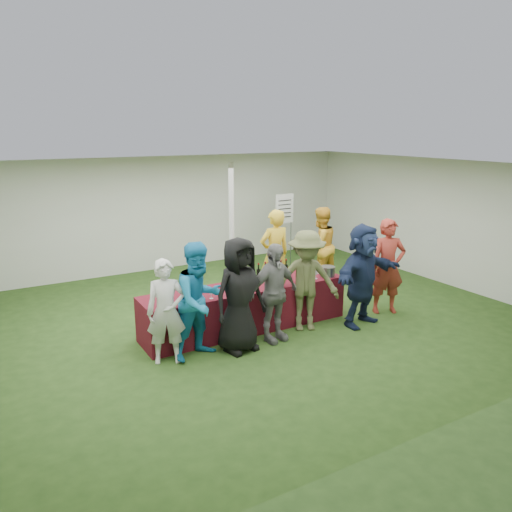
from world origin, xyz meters
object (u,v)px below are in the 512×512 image
customer_6 (388,267)px  customer_3 (274,293)px  serving_table (246,307)px  customer_4 (306,281)px  customer_2 (239,295)px  wine_list_sign (284,214)px  staff_pourer (275,254)px  customer_1 (200,300)px  customer_5 (363,275)px  staff_back (320,246)px  customer_0 (166,312)px  dump_bucket (328,271)px

customer_6 → customer_3: bearing=-155.7°
serving_table → customer_4: bearing=-32.5°
customer_2 → customer_4: 1.36m
wine_list_sign → customer_3: size_ratio=1.12×
staff_pourer → customer_6: 2.20m
customer_1 → customer_5: (2.92, -0.24, 0.01)m
serving_table → staff_back: staff_back is taller
customer_2 → wine_list_sign: bearing=40.0°
customer_0 → customer_3: customer_3 is taller
dump_bucket → customer_0: bearing=-174.3°
customer_2 → staff_pourer: bearing=37.0°
customer_5 → customer_6: size_ratio=1.02×
staff_pourer → customer_4: staff_pourer is taller
customer_0 → dump_bucket: bearing=24.1°
staff_back → customer_2: customer_2 is taller
customer_4 → dump_bucket: bearing=49.4°
customer_1 → customer_5: size_ratio=0.99×
customer_1 → customer_4: 1.96m
customer_4 → customer_5: bearing=7.5°
serving_table → customer_1: bearing=-151.3°
dump_bucket → customer_2: customer_2 is taller
staff_pourer → staff_back: (1.36, 0.30, -0.05)m
dump_bucket → customer_1: 2.69m
customer_1 → staff_pourer: bearing=22.7°
wine_list_sign → customer_6: (-0.06, -3.55, -0.44)m
dump_bucket → staff_back: size_ratio=0.15×
staff_pourer → customer_4: bearing=77.0°
wine_list_sign → staff_back: size_ratio=1.06×
customer_2 → customer_6: (3.12, 0.08, -0.01)m
customer_1 → customer_4: (1.95, 0.06, -0.02)m
serving_table → customer_3: customer_3 is taller
customer_3 → customer_5: size_ratio=0.90×
wine_list_sign → staff_pourer: size_ratio=1.00×
customer_0 → customer_1: bearing=10.6°
customer_0 → customer_5: customer_5 is taller
customer_3 → customer_4: bearing=1.6°
customer_6 → dump_bucket: bearing=-177.5°
wine_list_sign → customer_1: size_ratio=1.02×
staff_back → customer_1: size_ratio=0.96×
staff_back → customer_4: bearing=43.6°
customer_6 → customer_1: bearing=-157.1°
staff_pourer → customer_6: size_ratio=1.02×
dump_bucket → customer_0: customer_0 is taller
customer_5 → customer_0: bearing=161.2°
customer_0 → customer_2: size_ratio=0.87×
dump_bucket → customer_2: size_ratio=0.15×
staff_pourer → customer_3: 2.12m
customer_5 → staff_pourer: bearing=91.9°
dump_bucket → customer_1: customer_1 is taller
staff_back → customer_4: 2.65m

